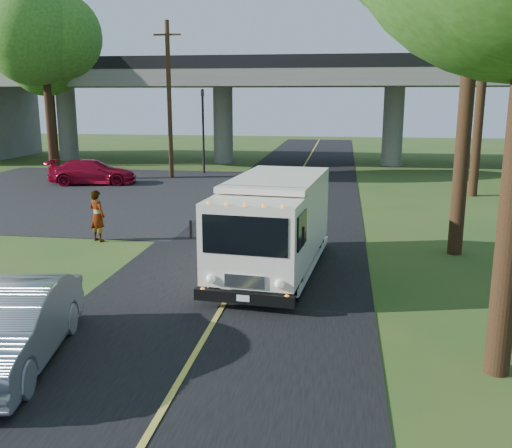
% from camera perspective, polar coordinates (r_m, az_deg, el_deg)
% --- Properties ---
extents(ground, '(120.00, 120.00, 0.00)m').
position_cam_1_polar(ground, '(10.47, -7.32, -14.86)').
color(ground, '#2B511C').
rests_on(ground, ground).
extents(road, '(7.00, 90.00, 0.02)m').
position_cam_1_polar(road, '(19.69, 0.65, -1.43)').
color(road, black).
rests_on(road, ground).
extents(parking_lot, '(16.00, 18.00, 0.01)m').
position_cam_1_polar(parking_lot, '(30.56, -18.02, 3.05)').
color(parking_lot, black).
rests_on(parking_lot, ground).
extents(lane_line, '(0.12, 90.00, 0.01)m').
position_cam_1_polar(lane_line, '(19.68, 0.65, -1.37)').
color(lane_line, gold).
rests_on(lane_line, road).
extents(overpass, '(54.00, 10.00, 7.30)m').
position_cam_1_polar(overpass, '(40.98, 5.09, 12.34)').
color(overpass, slate).
rests_on(overpass, ground).
extents(traffic_signal, '(0.18, 0.22, 5.20)m').
position_cam_1_polar(traffic_signal, '(35.99, -5.32, 10.11)').
color(traffic_signal, black).
rests_on(traffic_signal, ground).
extents(utility_pole, '(1.60, 0.26, 9.00)m').
position_cam_1_polar(utility_pole, '(34.43, -8.67, 12.23)').
color(utility_pole, '#472D19').
rests_on(utility_pole, ground).
extents(tree_right_far, '(5.77, 5.67, 10.99)m').
position_cam_1_polar(tree_right_far, '(29.67, 22.60, 18.55)').
color(tree_right_far, '#382314').
rests_on(tree_right_far, ground).
extents(tree_left_lot, '(5.60, 5.50, 10.50)m').
position_cam_1_polar(tree_left_lot, '(35.00, -20.32, 17.04)').
color(tree_left_lot, '#382314').
rests_on(tree_left_lot, ground).
extents(tree_left_far, '(5.26, 5.16, 9.89)m').
position_cam_1_polar(tree_left_far, '(41.65, -19.94, 15.64)').
color(tree_left_far, '#382314').
rests_on(tree_left_far, ground).
extents(step_van, '(2.89, 6.47, 2.64)m').
position_cam_1_polar(step_van, '(15.55, 1.74, 0.12)').
color(step_van, silver).
rests_on(step_van, ground).
extents(red_sedan, '(5.01, 2.84, 1.37)m').
position_cam_1_polar(red_sedan, '(32.90, -16.04, 5.03)').
color(red_sedan, maroon).
rests_on(red_sedan, ground).
extents(silver_sedan, '(2.34, 4.60, 1.44)m').
position_cam_1_polar(silver_sedan, '(11.43, -23.35, -9.43)').
color(silver_sedan, '#93959B').
rests_on(silver_sedan, ground).
extents(pedestrian, '(0.76, 0.67, 1.75)m').
position_cam_1_polar(pedestrian, '(19.87, -15.58, 0.79)').
color(pedestrian, gray).
rests_on(pedestrian, ground).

